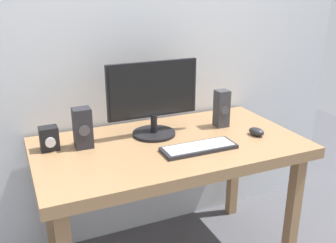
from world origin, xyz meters
TOP-DOWN VIEW (x-y plane):
  - desk at (0.00, 0.00)m, footprint 1.41×0.77m
  - monitor at (-0.04, 0.14)m, footprint 0.51×0.24m
  - keyboard_primary at (0.10, -0.14)m, footprint 0.39×0.14m
  - mouse at (0.48, -0.10)m, footprint 0.08×0.11m
  - speaker_right at (0.38, 0.11)m, footprint 0.07×0.08m
  - speaker_left at (-0.43, 0.12)m, footprint 0.09×0.08m
  - audio_controller at (-0.59, 0.16)m, footprint 0.09×0.09m

SIDE VIEW (x-z plane):
  - desk at x=0.00m, z-range 0.30..1.07m
  - keyboard_primary at x=0.10m, z-range 0.77..0.79m
  - mouse at x=0.48m, z-range 0.77..0.82m
  - audio_controller at x=-0.59m, z-range 0.77..0.89m
  - speaker_left at x=-0.43m, z-range 0.77..0.98m
  - speaker_right at x=0.38m, z-range 0.77..0.99m
  - monitor at x=-0.04m, z-range 0.78..1.19m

